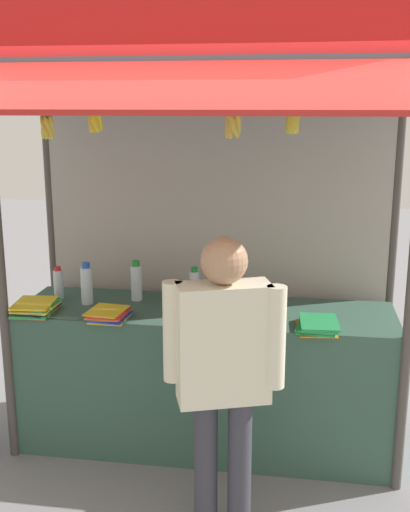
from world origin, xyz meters
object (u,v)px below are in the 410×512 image
(magazine_stack_mid_right, at_px, (253,306))
(vendor_person, at_px, (223,363))
(water_bottle_mid_left, at_px, (136,282))
(banana_bunch_rightmost, at_px, (293,121))
(banana_bunch_leftmost, at_px, (95,120))
(banana_bunch_inner_right, at_px, (48,127))
(water_bottle_center, at_px, (87,285))
(water_bottle_left, at_px, (59,284))
(magazine_stack_far_left, at_px, (109,314))
(magazine_stack_back_right, at_px, (317,325))
(water_bottle_far_right, at_px, (194,286))
(banana_bunch_inner_left, at_px, (232,123))
(magazine_stack_front_left, at_px, (35,307))

(magazine_stack_mid_right, xyz_separation_m, vendor_person, (-0.07, -0.90, -0.00))
(water_bottle_mid_left, xyz_separation_m, banana_bunch_rightmost, (1.00, -0.56, 1.06))
(banana_bunch_leftmost, distance_m, banana_bunch_inner_right, 0.27)
(water_bottle_center, relative_size, banana_bunch_rightmost, 1.07)
(water_bottle_left, height_order, banana_bunch_inner_right, banana_bunch_inner_right)
(magazine_stack_far_left, height_order, banana_bunch_rightmost, banana_bunch_rightmost)
(magazine_stack_back_right, relative_size, magazine_stack_mid_right, 1.20)
(banana_bunch_rightmost, bearing_deg, magazine_stack_mid_right, 115.83)
(water_bottle_left, bearing_deg, vendor_person, -37.61)
(magazine_stack_back_right, height_order, magazine_stack_far_left, magazine_stack_far_left)
(banana_bunch_inner_right, bearing_deg, magazine_stack_back_right, 7.11)
(water_bottle_mid_left, xyz_separation_m, banana_bunch_inner_right, (-0.32, -0.57, 1.03))
(water_bottle_far_right, height_order, water_bottle_center, water_bottle_center)
(banana_bunch_leftmost, relative_size, banana_bunch_inner_left, 0.91)
(magazine_stack_far_left, distance_m, banana_bunch_inner_right, 1.16)
(banana_bunch_inner_left, xyz_separation_m, banana_bunch_rightmost, (0.31, 0.00, 0.01))
(magazine_stack_front_left, relative_size, banana_bunch_rightmost, 1.21)
(water_bottle_far_right, xyz_separation_m, magazine_stack_far_left, (-0.46, -0.41, -0.08))
(magazine_stack_back_right, height_order, banana_bunch_inner_right, banana_bunch_inner_right)
(water_bottle_left, bearing_deg, water_bottle_mid_left, 7.47)
(banana_bunch_rightmost, distance_m, vendor_person, 1.28)
(water_bottle_left, xyz_separation_m, vendor_person, (1.23, -0.94, -0.08))
(magazine_stack_far_left, xyz_separation_m, banana_bunch_inner_left, (0.76, -0.17, 1.14))
(water_bottle_far_right, bearing_deg, magazine_stack_far_left, -137.91)
(magazine_stack_mid_right, bearing_deg, water_bottle_center, -179.25)
(water_bottle_center, relative_size, magazine_stack_front_left, 0.88)
(water_bottle_mid_left, xyz_separation_m, magazine_stack_far_left, (-0.07, -0.40, -0.10))
(vendor_person, bearing_deg, banana_bunch_leftmost, 130.83)
(water_bottle_mid_left, height_order, magazine_stack_mid_right, water_bottle_mid_left)
(magazine_stack_far_left, bearing_deg, banana_bunch_leftmost, -83.58)
(water_bottle_center, bearing_deg, vendor_person, -41.31)
(magazine_stack_mid_right, bearing_deg, vendor_person, -94.72)
(water_bottle_mid_left, height_order, water_bottle_far_right, water_bottle_mid_left)
(water_bottle_left, bearing_deg, water_bottle_far_right, 5.26)
(vendor_person, bearing_deg, water_bottle_far_right, 88.65)
(water_bottle_mid_left, xyz_separation_m, banana_bunch_leftmost, (-0.05, -0.57, 1.07))
(vendor_person, bearing_deg, banana_bunch_inner_left, 73.39)
(water_bottle_far_right, relative_size, magazine_stack_front_left, 0.75)
(magazine_stack_back_right, bearing_deg, magazine_stack_front_left, 179.02)
(water_bottle_mid_left, xyz_separation_m, magazine_stack_mid_right, (0.78, -0.11, -0.09))
(banana_bunch_inner_left, distance_m, vendor_person, 1.23)
(magazine_stack_far_left, relative_size, magazine_stack_front_left, 0.88)
(water_bottle_left, xyz_separation_m, water_bottle_far_right, (0.90, 0.08, 0.00))
(vendor_person, bearing_deg, magazine_stack_back_right, 34.56)
(water_bottle_mid_left, height_order, magazine_stack_back_right, water_bottle_mid_left)
(water_bottle_left, relative_size, magazine_stack_mid_right, 0.83)
(magazine_stack_mid_right, relative_size, vendor_person, 0.17)
(magazine_stack_mid_right, height_order, banana_bunch_leftmost, banana_bunch_leftmost)
(water_bottle_far_right, height_order, banana_bunch_rightmost, banana_bunch_rightmost)
(banana_bunch_inner_left, bearing_deg, magazine_stack_mid_right, 78.65)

